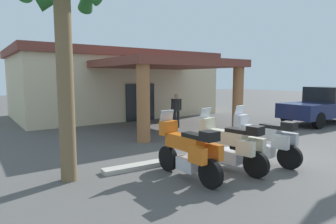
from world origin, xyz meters
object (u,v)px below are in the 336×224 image
at_px(motorcycle_orange, 188,151).
at_px(motorcycle_silver, 264,139).
at_px(pickup_truck_navy, 323,106).
at_px(motorcycle_cream, 231,145).
at_px(motel_building, 116,83).
at_px(pedestrian, 176,108).
at_px(palm_tree_roadside, 62,32).

height_order(motorcycle_orange, motorcycle_silver, same).
distance_m(motorcycle_orange, pickup_truck_navy, 11.63).
relative_size(motorcycle_cream, motorcycle_silver, 1.00).
bearing_deg(motorcycle_orange, motorcycle_silver, -97.42).
height_order(motel_building, pedestrian, motel_building).
height_order(motorcycle_cream, palm_tree_roadside, palm_tree_roadside).
distance_m(motorcycle_orange, motorcycle_silver, 2.61).
bearing_deg(palm_tree_roadside, pickup_truck_navy, 7.24).
bearing_deg(motel_building, pickup_truck_navy, -52.05).
height_order(motorcycle_orange, palm_tree_roadside, palm_tree_roadside).
height_order(motel_building, motorcycle_silver, motel_building).
relative_size(motorcycle_orange, pedestrian, 1.33).
xyz_separation_m(motorcycle_orange, motorcycle_cream, (1.30, -0.09, 0.00)).
bearing_deg(pickup_truck_navy, motorcycle_orange, -165.29).
xyz_separation_m(motorcycle_cream, pedestrian, (2.51, 6.32, 0.26)).
xyz_separation_m(motel_building, pickup_truck_navy, (7.99, -9.25, -1.15)).
bearing_deg(pedestrian, motorcycle_orange, 19.03).
relative_size(motorcycle_silver, pickup_truck_navy, 0.42).
distance_m(motel_building, motorcycle_orange, 12.91).
bearing_deg(palm_tree_roadside, motorcycle_cream, -21.92).
xyz_separation_m(motel_building, motorcycle_cream, (-1.90, -12.51, -1.38)).
distance_m(motorcycle_orange, motorcycle_cream, 1.31).
bearing_deg(pickup_truck_navy, pedestrian, 156.33).
bearing_deg(motorcycle_cream, palm_tree_roadside, 56.46).
xyz_separation_m(motorcycle_orange, palm_tree_roadside, (-2.49, 1.44, 2.77)).
relative_size(motel_building, palm_tree_roadside, 2.53).
xyz_separation_m(motorcycle_orange, pedestrian, (3.81, 6.24, 0.26)).
distance_m(pickup_truck_navy, palm_tree_roadside, 14.02).
xyz_separation_m(pickup_truck_navy, palm_tree_roadside, (-13.68, -1.74, 2.53)).
xyz_separation_m(motorcycle_silver, palm_tree_roadside, (-5.10, 1.53, 2.77)).
distance_m(motorcycle_orange, palm_tree_roadside, 3.99).
height_order(motorcycle_silver, palm_tree_roadside, palm_tree_roadside).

